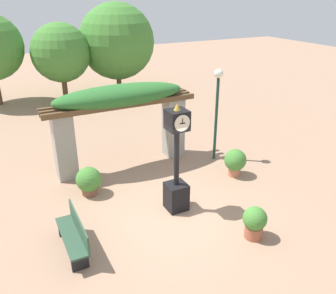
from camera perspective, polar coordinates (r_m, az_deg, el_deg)
name	(u,v)px	position (r m, az deg, el deg)	size (l,w,h in m)	color
ground_plane	(169,215)	(9.84, 0.11, -10.91)	(60.00, 60.00, 0.00)	#9E7A60
pedestal_clock	(177,167)	(9.49, 1.37, -3.29)	(0.56, 0.57, 3.06)	black
pergola	(121,108)	(11.79, -7.55, 6.20)	(5.11, 1.22, 2.85)	gray
potted_plant_near_left	(235,161)	(11.76, 10.72, -2.25)	(0.72, 0.72, 0.92)	#B26B4C
potted_plant_near_right	(255,222)	(9.08, 13.72, -11.54)	(0.59, 0.59, 0.85)	#9E563D
potted_plant_far_left	(89,181)	(10.81, -12.60, -5.27)	(0.75, 0.75, 0.87)	brown
park_bench	(74,234)	(8.73, -14.80, -13.39)	(0.42, 1.70, 0.89)	#2D4C38
lamp_post	(217,97)	(12.23, 7.92, 7.87)	(0.31, 0.31, 3.25)	#19382D
tree_line	(75,45)	(20.66, -14.72, 15.53)	(10.37, 4.31, 5.06)	brown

